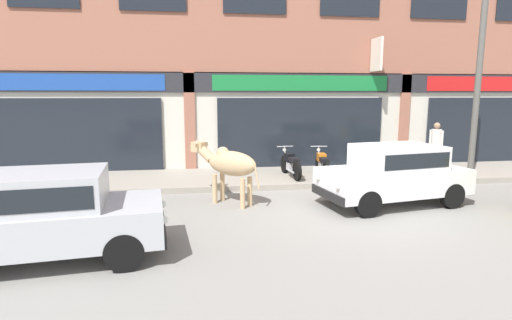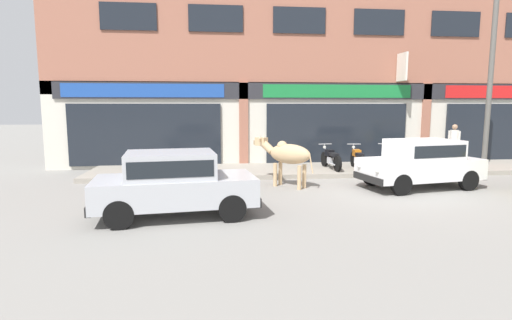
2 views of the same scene
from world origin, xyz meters
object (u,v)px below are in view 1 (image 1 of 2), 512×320
at_px(pedestrian, 436,141).
at_px(motorcycle_2, 358,163).
at_px(motorcycle_0, 290,164).
at_px(motorcycle_3, 391,163).
at_px(cow, 229,164).
at_px(car_0, 47,212).
at_px(motorcycle_1, 322,164).
at_px(utility_pole, 479,77).
at_px(car_1, 394,172).

bearing_deg(pedestrian, motorcycle_2, -172.76).
height_order(motorcycle_0, motorcycle_3, same).
bearing_deg(motorcycle_3, pedestrian, 13.06).
distance_m(cow, pedestrian, 7.42).
relative_size(cow, car_0, 0.46).
bearing_deg(car_0, pedestrian, 28.57).
xyz_separation_m(motorcycle_0, motorcycle_1, (0.96, -0.13, 0.00)).
xyz_separation_m(car_0, utility_pole, (10.65, 4.47, 2.37)).
bearing_deg(utility_pole, car_0, -157.25).
relative_size(car_1, pedestrian, 2.37).
xyz_separation_m(car_1, motorcycle_3, (1.26, 2.70, -0.27)).
xyz_separation_m(motorcycle_2, motorcycle_3, (1.04, -0.05, 0.00)).
bearing_deg(motorcycle_1, motorcycle_3, -1.09).
bearing_deg(motorcycle_0, pedestrian, 2.67).
bearing_deg(motorcycle_2, motorcycle_3, -2.81).
bearing_deg(motorcycle_1, cow, -144.67).
distance_m(car_0, pedestrian, 11.51).
bearing_deg(car_1, car_0, -161.37).
distance_m(car_0, motorcycle_2, 8.95).
relative_size(car_0, utility_pole, 0.62).
bearing_deg(car_1, motorcycle_2, 85.41).
bearing_deg(car_0, motorcycle_3, 31.37).
relative_size(motorcycle_3, utility_pole, 0.30).
bearing_deg(car_0, cow, 43.81).
distance_m(motorcycle_0, motorcycle_1, 0.97).
bearing_deg(motorcycle_1, car_1, -70.93).
xyz_separation_m(motorcycle_0, pedestrian, (4.92, 0.23, 0.60)).
xyz_separation_m(motorcycle_1, utility_pole, (4.51, -0.67, 2.63)).
relative_size(cow, motorcycle_0, 0.94).
distance_m(car_0, utility_pole, 11.79).
distance_m(car_1, motorcycle_3, 2.99).
distance_m(cow, car_1, 4.03).
relative_size(motorcycle_2, utility_pole, 0.30).
relative_size(motorcycle_0, motorcycle_2, 1.01).
bearing_deg(motorcycle_0, car_0, -134.51).
relative_size(cow, motorcycle_3, 0.94).
relative_size(car_0, motorcycle_0, 2.06).
distance_m(car_0, motorcycle_1, 8.02).
xyz_separation_m(motorcycle_3, pedestrian, (1.75, 0.41, 0.60)).
xyz_separation_m(car_1, motorcycle_0, (-1.91, 2.88, -0.27)).
bearing_deg(utility_pole, motorcycle_3, 164.68).
relative_size(motorcycle_0, motorcycle_1, 1.00).
relative_size(cow, pedestrian, 1.06).
bearing_deg(motorcycle_0, utility_pole, -8.37).
height_order(car_0, motorcycle_3, car_0).
xyz_separation_m(motorcycle_2, utility_pole, (3.34, -0.68, 2.63)).
xyz_separation_m(cow, motorcycle_2, (4.20, 2.16, -0.46)).
bearing_deg(cow, pedestrian, 19.76).
bearing_deg(car_1, motorcycle_3, 64.99).
bearing_deg(motorcycle_2, motorcycle_1, -179.55).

